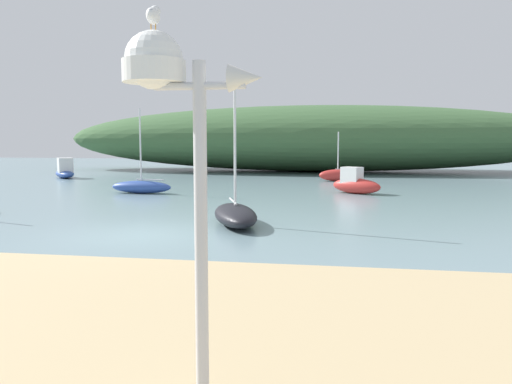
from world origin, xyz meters
The scene contains 9 objects.
ground_plane centered at (0.00, 0.00, 0.00)m, with size 120.00×120.00×0.00m, color gray.
distant_hill centered at (3.11, 31.03, 2.86)m, with size 44.99×12.81×5.71m, color #3D6038.
mast_structure centered at (3.81, -8.70, 3.00)m, with size 1.25×0.56×3.36m.
seagull_on_radar centered at (3.68, -8.69, 3.69)m, with size 0.15×0.34×0.24m.
motorboat_by_sandbar centered at (-13.95, 19.68, 0.50)m, with size 2.99×3.38×1.44m.
sailboat_east_reach centered at (5.24, 19.82, 0.41)m, with size 2.46×0.86×3.21m.
sailboat_mid_channel centered at (2.15, 2.00, 0.33)m, with size 2.35×3.76×4.58m.
motorboat_centre_water centered at (6.12, 12.16, 0.50)m, with size 2.70×2.22×1.32m.
sailboat_near_shore centered at (-4.44, 10.53, 0.34)m, with size 3.19×1.05×4.21m.
Camera 1 is at (5.31, -12.98, 2.58)m, focal length 34.93 mm.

